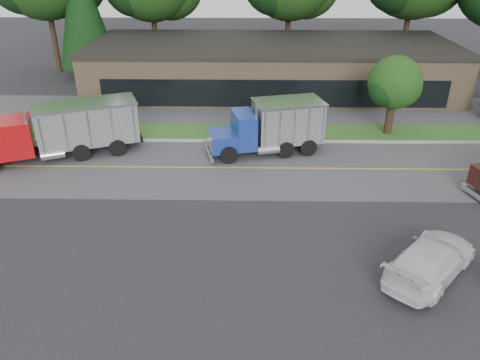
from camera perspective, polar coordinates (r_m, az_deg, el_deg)
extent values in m
plane|color=#35353B|center=(20.93, 1.07, -9.37)|extent=(140.00, 140.00, 0.00)
cube|color=slate|center=(28.65, 1.10, 1.46)|extent=(60.00, 8.00, 0.02)
cube|color=gold|center=(28.65, 1.10, 1.46)|extent=(60.00, 0.12, 0.01)
cube|color=#9E9E99|center=(32.48, 1.10, 4.70)|extent=(60.00, 0.30, 0.12)
cube|color=#26581E|center=(34.15, 1.11, 5.86)|extent=(60.00, 3.40, 0.03)
cube|color=slate|center=(38.84, 1.11, 8.57)|extent=(60.00, 7.00, 0.02)
cube|color=#8B7355|center=(44.09, 3.82, 13.52)|extent=(32.00, 12.00, 4.00)
cylinder|color=#382619|center=(53.58, -21.59, 15.05)|extent=(0.56, 0.56, 5.50)
cylinder|color=#382619|center=(52.68, -10.24, 16.02)|extent=(0.56, 0.56, 5.04)
cylinder|color=#382619|center=(51.89, 5.76, 16.22)|extent=(0.56, 0.56, 5.19)
cylinder|color=#382619|center=(53.20, 19.32, 15.35)|extent=(0.56, 0.56, 5.52)
cylinder|color=#382619|center=(50.84, -17.67, 12.45)|extent=(0.44, 0.44, 1.00)
cone|color=black|center=(49.72, -18.77, 19.57)|extent=(5.53, 5.53, 11.31)
cylinder|color=#382619|center=(35.26, 17.72, 7.00)|extent=(0.56, 0.56, 2.00)
sphere|color=#18340E|center=(34.47, 18.37, 11.22)|extent=(3.66, 3.66, 3.66)
sphere|color=#18340E|center=(35.22, 19.14, 10.65)|extent=(2.75, 2.75, 2.75)
sphere|color=black|center=(34.08, 17.50, 10.57)|extent=(2.52, 2.52, 2.52)
cube|color=black|center=(32.12, -20.87, 3.66)|extent=(9.86, 4.70, 0.28)
cube|color=#B30C0F|center=(31.88, -25.56, 4.82)|extent=(2.54, 2.89, 2.20)
cube|color=black|center=(31.84, -27.07, 5.24)|extent=(0.83, 1.97, 0.90)
cube|color=silver|center=(31.60, -18.10, 6.59)|extent=(6.60, 4.58, 2.50)
cube|color=silver|center=(31.19, -18.45, 8.82)|extent=(6.79, 4.77, 0.12)
cylinder|color=black|center=(33.19, -17.14, 5.02)|extent=(1.15, 0.73, 1.10)
cylinder|color=black|center=(31.06, -16.75, 3.54)|extent=(1.15, 0.73, 1.10)
cube|color=black|center=(30.72, 3.53, 4.43)|extent=(7.08, 2.68, 0.28)
cube|color=navy|center=(29.83, -2.12, 4.90)|extent=(2.19, 2.64, 1.10)
cube|color=navy|center=(29.88, 0.47, 6.19)|extent=(1.77, 2.63, 2.20)
cube|color=black|center=(29.63, -0.54, 6.83)|extent=(0.57, 2.05, 0.90)
cube|color=silver|center=(30.54, 5.84, 7.13)|extent=(4.69, 3.45, 2.50)
cube|color=silver|center=(30.12, 5.95, 9.45)|extent=(4.87, 3.63, 0.12)
cylinder|color=black|center=(31.12, -2.23, 4.77)|extent=(1.15, 0.61, 1.10)
cylinder|color=black|center=(29.04, -1.36, 3.08)|extent=(1.15, 0.61, 1.10)
cylinder|color=black|center=(32.17, 5.59, 5.44)|extent=(1.15, 0.61, 1.10)
cylinder|color=black|center=(30.17, 6.94, 3.83)|extent=(1.15, 0.61, 1.10)
imported|color=silver|center=(21.03, 22.25, -8.91)|extent=(5.30, 5.48, 1.57)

